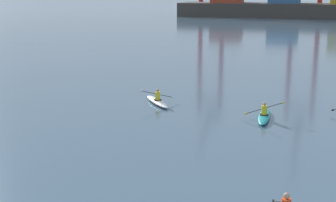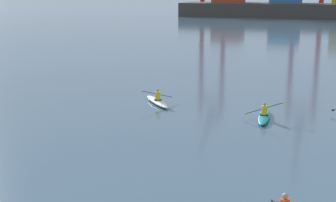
{
  "view_description": "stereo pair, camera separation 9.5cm",
  "coord_description": "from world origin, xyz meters",
  "views": [
    {
      "loc": [
        5.59,
        -8.64,
        7.02
      ],
      "look_at": [
        -2.93,
        16.83,
        0.6
      ],
      "focal_mm": 51.33,
      "sensor_mm": 36.0,
      "label": 1
    },
    {
      "loc": [
        5.68,
        -8.61,
        7.02
      ],
      "look_at": [
        -2.93,
        16.83,
        0.6
      ],
      "focal_mm": 51.33,
      "sensor_mm": 36.0,
      "label": 2
    }
  ],
  "objects": [
    {
      "name": "kayak_white",
      "position": [
        -4.13,
        18.31,
        0.17
      ],
      "size": [
        2.63,
        3.0,
        0.97
      ],
      "color": "silver",
      "rests_on": "ground"
    },
    {
      "name": "kayak_teal",
      "position": [
        2.56,
        16.89,
        0.17
      ],
      "size": [
        2.17,
        3.43,
        1.07
      ],
      "color": "teal",
      "rests_on": "ground"
    },
    {
      "name": "container_barge",
      "position": [
        -4.36,
        107.69,
        2.45
      ],
      "size": [
        49.04,
        10.66,
        7.64
      ],
      "color": "#38332D",
      "rests_on": "ground"
    }
  ]
}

